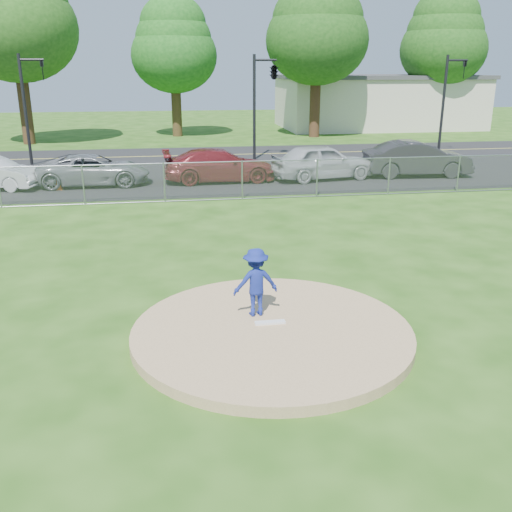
{
  "coord_description": "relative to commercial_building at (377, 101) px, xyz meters",
  "views": [
    {
      "loc": [
        -1.83,
        -9.81,
        4.99
      ],
      "look_at": [
        0.0,
        2.0,
        1.0
      ],
      "focal_mm": 40.0,
      "sensor_mm": 36.0,
      "label": 1
    }
  ],
  "objects": [
    {
      "name": "parking_lot",
      "position": [
        -16.0,
        -21.5,
        -2.15
      ],
      "size": [
        50.0,
        8.0,
        0.01
      ],
      "primitive_type": "cube",
      "color": "black",
      "rests_on": "ground"
    },
    {
      "name": "tree_left",
      "position": [
        -27.0,
        -7.0,
        6.08
      ],
      "size": [
        7.84,
        7.84,
        12.53
      ],
      "color": "#372214",
      "rests_on": "ground"
    },
    {
      "name": "traffic_signal_left",
      "position": [
        -24.76,
        -16.0,
        1.2
      ],
      "size": [
        1.28,
        0.2,
        5.6
      ],
      "color": "black",
      "rests_on": "ground"
    },
    {
      "name": "pitching_rubber",
      "position": [
        -16.0,
        -37.8,
        -1.94
      ],
      "size": [
        0.6,
        0.15,
        0.04
      ],
      "primitive_type": "cube",
      "color": "white",
      "rests_on": "pitchers_mound"
    },
    {
      "name": "traffic_signal_right",
      "position": [
        -1.76,
        -16.0,
        1.2
      ],
      "size": [
        1.28,
        0.2,
        5.6
      ],
      "color": "black",
      "rests_on": "ground"
    },
    {
      "name": "tree_right",
      "position": [
        -7.0,
        -6.0,
        5.49
      ],
      "size": [
        7.28,
        7.28,
        11.63
      ],
      "color": "#382114",
      "rests_on": "ground"
    },
    {
      "name": "street",
      "position": [
        -16.0,
        -14.0,
        -2.16
      ],
      "size": [
        60.0,
        7.0,
        0.01
      ],
      "primitive_type": "cube",
      "color": "black",
      "rests_on": "ground"
    },
    {
      "name": "chain_link_fence",
      "position": [
        -16.0,
        -26.0,
        -1.41
      ],
      "size": [
        40.0,
        0.06,
        1.5
      ],
      "primitive_type": "cube",
      "color": "gray",
      "rests_on": "ground"
    },
    {
      "name": "parked_car_gray",
      "position": [
        -21.04,
        -22.17,
        -1.49
      ],
      "size": [
        4.78,
        2.24,
        1.32
      ],
      "primitive_type": "imported",
      "rotation": [
        0.0,
        0.0,
        1.58
      ],
      "color": "gray",
      "rests_on": "parking_lot"
    },
    {
      "name": "traffic_signal_center",
      "position": [
        -12.03,
        -16.0,
        2.45
      ],
      "size": [
        1.42,
        2.48,
        5.6
      ],
      "color": "black",
      "rests_on": "ground"
    },
    {
      "name": "tree_far_right",
      "position": [
        4.0,
        -3.0,
        4.9
      ],
      "size": [
        6.72,
        6.72,
        10.74
      ],
      "color": "#352013",
      "rests_on": "ground"
    },
    {
      "name": "parked_car_pearl",
      "position": [
        -10.79,
        -22.34,
        -1.34
      ],
      "size": [
        5.01,
        2.72,
        1.62
      ],
      "primitive_type": "imported",
      "rotation": [
        0.0,
        0.0,
        1.75
      ],
      "color": "#BBBEC0",
      "rests_on": "parking_lot"
    },
    {
      "name": "commercial_building",
      "position": [
        0.0,
        0.0,
        0.0
      ],
      "size": [
        16.4,
        9.4,
        4.3
      ],
      "color": "beige",
      "rests_on": "ground"
    },
    {
      "name": "traffic_cone",
      "position": [
        -22.49,
        -22.97,
        -1.82
      ],
      "size": [
        0.34,
        0.34,
        0.66
      ],
      "primitive_type": "cone",
      "color": "#FF560D",
      "rests_on": "parking_lot"
    },
    {
      "name": "tree_center",
      "position": [
        -17.0,
        -4.0,
        4.31
      ],
      "size": [
        6.16,
        6.16,
        9.84
      ],
      "color": "#392714",
      "rests_on": "ground"
    },
    {
      "name": "parked_car_darkred",
      "position": [
        -15.53,
        -22.18,
        -1.42
      ],
      "size": [
        5.11,
        2.25,
        1.46
      ],
      "primitive_type": "imported",
      "rotation": [
        0.0,
        0.0,
        1.61
      ],
      "color": "maroon",
      "rests_on": "parking_lot"
    },
    {
      "name": "pitchers_mound",
      "position": [
        -16.0,
        -38.0,
        -2.06
      ],
      "size": [
        5.4,
        5.4,
        0.2
      ],
      "primitive_type": "cylinder",
      "color": "tan",
      "rests_on": "ground"
    },
    {
      "name": "ground",
      "position": [
        -16.0,
        -28.0,
        -2.16
      ],
      "size": [
        120.0,
        120.0,
        0.0
      ],
      "primitive_type": "plane",
      "color": "#214A10",
      "rests_on": "ground"
    },
    {
      "name": "parked_car_charcoal",
      "position": [
        -6.16,
        -22.28,
        -1.33
      ],
      "size": [
        5.09,
        2.11,
        1.64
      ],
      "primitive_type": "imported",
      "rotation": [
        0.0,
        0.0,
        1.49
      ],
      "color": "#27272A",
      "rests_on": "parking_lot"
    },
    {
      "name": "pitcher",
      "position": [
        -16.21,
        -37.33,
        -1.26
      ],
      "size": [
        0.95,
        0.61,
        1.4
      ],
      "primitive_type": "imported",
      "rotation": [
        0.0,
        0.0,
        3.25
      ],
      "color": "navy",
      "rests_on": "pitchers_mound"
    }
  ]
}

